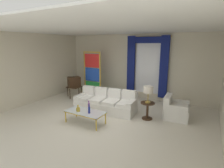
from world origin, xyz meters
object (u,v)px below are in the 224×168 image
object	(u,v)px
armchair_white	(175,110)
table_lamp_brass	(148,90)
couch_white_long	(106,103)
bottle_crystal_tall	(78,109)
round_side_table	(147,109)
vintage_tv	(74,82)
coffee_table	(85,112)
peacock_figurine	(97,95)
bottle_blue_decanter	(89,107)
stained_glass_divider	(92,75)
bottle_amber_squat	(89,109)

from	to	relation	value
armchair_white	table_lamp_brass	bearing A→B (deg)	-146.12
couch_white_long	armchair_white	distance (m)	2.53
bottle_crystal_tall	round_side_table	size ratio (longest dim) A/B	0.37
armchair_white	round_side_table	world-z (taller)	armchair_white
vintage_tv	armchair_white	bearing A→B (deg)	-2.98
couch_white_long	coffee_table	distance (m)	1.33
vintage_tv	armchair_white	size ratio (longest dim) A/B	1.56
table_lamp_brass	peacock_figurine	bearing A→B (deg)	160.72
couch_white_long	table_lamp_brass	size ratio (longest dim) A/B	4.23
peacock_figurine	armchair_white	bearing A→B (deg)	-6.52
bottle_blue_decanter	bottle_crystal_tall	bearing A→B (deg)	-147.29
couch_white_long	bottle_crystal_tall	bearing A→B (deg)	-97.90
bottle_crystal_tall	stained_glass_divider	distance (m)	3.07
couch_white_long	stained_glass_divider	xyz separation A→B (m)	(-1.54, 1.27, 0.75)
table_lamp_brass	round_side_table	bearing A→B (deg)	-90.00
bottle_blue_decanter	table_lamp_brass	bearing A→B (deg)	38.11
armchair_white	table_lamp_brass	size ratio (longest dim) A/B	1.51
bottle_amber_squat	armchair_white	distance (m)	2.97
round_side_table	table_lamp_brass	bearing A→B (deg)	90.00
bottle_blue_decanter	vintage_tv	xyz separation A→B (m)	(-2.39, 2.02, 0.17)
armchair_white	peacock_figurine	bearing A→B (deg)	173.48
bottle_crystal_tall	stained_glass_divider	size ratio (longest dim) A/B	0.10
bottle_amber_squat	armchair_white	world-z (taller)	armchair_white
bottle_blue_decanter	stained_glass_divider	size ratio (longest dim) A/B	0.16
bottle_crystal_tall	stained_glass_divider	world-z (taller)	stained_glass_divider
couch_white_long	bottle_blue_decanter	world-z (taller)	couch_white_long
peacock_figurine	round_side_table	xyz separation A→B (m)	(2.70, -0.95, 0.14)
bottle_blue_decanter	stained_glass_divider	xyz separation A→B (m)	(-1.64, 2.51, 0.50)
bottle_blue_decanter	table_lamp_brass	world-z (taller)	table_lamp_brass
couch_white_long	stained_glass_divider	size ratio (longest dim) A/B	1.10
coffee_table	bottle_amber_squat	size ratio (longest dim) A/B	4.34
bottle_crystal_tall	table_lamp_brass	distance (m)	2.40
bottle_amber_squat	stained_glass_divider	world-z (taller)	stained_glass_divider
coffee_table	bottle_crystal_tall	xyz separation A→B (m)	(-0.20, -0.10, 0.11)
bottle_crystal_tall	couch_white_long	bearing A→B (deg)	82.10
bottle_crystal_tall	stained_glass_divider	xyz separation A→B (m)	(-1.35, 2.70, 0.57)
round_side_table	bottle_amber_squat	bearing A→B (deg)	-136.84
bottle_crystal_tall	vintage_tv	xyz separation A→B (m)	(-2.09, 2.21, 0.24)
couch_white_long	bottle_amber_squat	distance (m)	1.41
round_side_table	coffee_table	bearing A→B (deg)	-141.64
bottle_blue_decanter	peacock_figurine	bearing A→B (deg)	117.60
bottle_blue_decanter	armchair_white	world-z (taller)	armchair_white
coffee_table	bottle_crystal_tall	world-z (taller)	bottle_crystal_tall
peacock_figurine	vintage_tv	bearing A→B (deg)	-173.01
bottle_crystal_tall	round_side_table	bearing A→B (deg)	37.30
armchair_white	stained_glass_divider	bearing A→B (deg)	169.65
coffee_table	table_lamp_brass	distance (m)	2.22
table_lamp_brass	coffee_table	bearing A→B (deg)	-141.64
table_lamp_brass	bottle_blue_decanter	bearing A→B (deg)	-141.89
coffee_table	table_lamp_brass	world-z (taller)	table_lamp_brass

